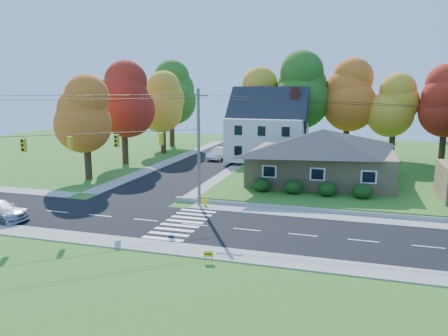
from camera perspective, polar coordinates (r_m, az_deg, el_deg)
name	(u,v)px	position (r m, az deg, el deg)	size (l,w,h in m)	color
ground	(195,225)	(32.83, -3.85, -7.43)	(120.00, 120.00, 0.00)	#3D7923
road_main	(195,225)	(32.83, -3.85, -7.41)	(90.00, 8.00, 0.02)	black
road_cross	(206,162)	(59.27, -2.34, 0.75)	(8.00, 44.00, 0.02)	black
sidewalk_north	(215,207)	(37.34, -1.17, -5.11)	(90.00, 2.00, 0.08)	#9C9A90
sidewalk_south	(167,248)	(28.46, -7.42, -10.29)	(90.00, 2.00, 0.08)	#9C9A90
lawn	(370,177)	(51.23, 18.53, -1.10)	(30.00, 30.00, 0.50)	#3D7923
ranch_house	(322,155)	(45.84, 12.68, 1.71)	(14.60, 10.60, 5.40)	tan
colonial_house	(268,129)	(58.53, 5.77, 5.09)	(10.40, 8.40, 9.60)	silver
hedge_row	(310,188)	(40.20, 11.20, -2.56)	(10.70, 1.70, 1.27)	#163A10
traffic_infrastructure	(198,154)	(32.93, -3.39, 1.85)	(38.10, 10.66, 10.00)	#666059
tree_lot_0	(263,99)	(64.57, 5.05, 8.93)	(6.72, 6.72, 12.51)	#3F2A19
tree_lot_1	(304,90)	(62.62, 10.35, 9.94)	(7.84, 7.84, 14.60)	#3F2A19
tree_lot_2	(348,95)	(63.24, 15.91, 9.13)	(7.28, 7.28, 13.56)	#3F2A19
tree_lot_3	(395,106)	(62.47, 21.39, 7.59)	(6.16, 6.16, 11.47)	#3F2A19
tree_lot_4	(446,101)	(62.23, 27.06, 7.76)	(6.72, 6.72, 12.51)	#3F2A19
tree_west_0	(85,115)	(49.93, -17.66, 6.67)	(6.16, 6.16, 11.47)	#3F2A19
tree_west_1	(123,100)	(58.89, -13.05, 8.69)	(7.28, 7.28, 13.56)	#3F2A19
tree_west_2	(162,102)	(67.36, -8.05, 8.51)	(6.72, 6.72, 12.51)	#3F2A19
tree_west_3	(171,93)	(75.45, -6.91, 9.74)	(7.84, 7.84, 14.60)	#3F2A19
white_car	(220,153)	(61.70, -0.58, 1.92)	(1.72, 4.93, 1.62)	white
fire_hydrant	(205,202)	(37.62, -2.51, -4.40)	(0.50, 0.39, 0.87)	#FFF600
yard_sign	(208,254)	(26.02, -2.06, -11.19)	(0.54, 0.18, 0.69)	black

